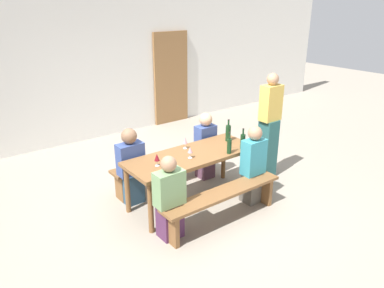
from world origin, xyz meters
name	(u,v)px	position (x,y,z in m)	size (l,w,h in m)	color
ground_plane	(192,201)	(0.00, 0.00, 0.00)	(24.00, 24.00, 0.00)	gray
back_wall	(88,61)	(0.00, 3.47, 1.60)	(14.00, 0.20, 3.20)	silver
wooden_door	(171,78)	(1.91, 3.33, 1.05)	(0.90, 0.06, 2.10)	olive
tasting_table	(192,160)	(0.00, 0.00, 0.66)	(1.91, 0.73, 0.75)	brown
bench_near	(223,198)	(0.00, -0.67, 0.35)	(1.81, 0.30, 0.45)	brown
bench_far	(166,164)	(0.00, 0.67, 0.35)	(1.81, 0.30, 0.45)	brown
wine_bottle_0	(229,146)	(0.43, -0.29, 0.86)	(0.06, 0.06, 0.31)	#143319
wine_bottle_1	(228,133)	(0.75, 0.08, 0.88)	(0.08, 0.08, 0.34)	#143319
wine_bottle_2	(243,141)	(0.69, -0.29, 0.87)	(0.07, 0.07, 0.31)	#143319
wine_glass_0	(185,141)	(0.05, 0.23, 0.87)	(0.07, 0.07, 0.17)	silver
wine_glass_1	(157,158)	(-0.60, -0.04, 0.87)	(0.07, 0.07, 0.17)	silver
wine_glass_2	(190,150)	(-0.10, -0.09, 0.86)	(0.07, 0.07, 0.16)	silver
seated_guest_near_0	(170,200)	(-0.73, -0.52, 0.51)	(0.36, 0.24, 1.08)	#4C2749
seated_guest_near_1	(253,166)	(0.69, -0.52, 0.56)	(0.33, 0.24, 1.16)	#585349
seated_guest_far_0	(131,168)	(-0.69, 0.52, 0.54)	(0.37, 0.24, 1.13)	#2B4A62
seated_guest_far_1	(205,147)	(0.66, 0.52, 0.54)	(0.32, 0.24, 1.11)	#583649
standing_host	(269,128)	(1.48, -0.08, 0.84)	(0.33, 0.24, 1.73)	#265857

